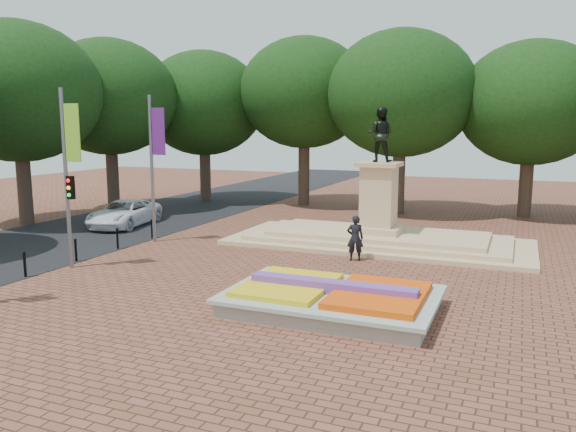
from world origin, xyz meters
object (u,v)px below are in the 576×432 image
(flower_bed, at_px, (333,298))
(pedestrian, at_px, (355,238))
(van, at_px, (124,213))
(monument, at_px, (378,226))

(flower_bed, bearing_deg, pedestrian, 99.99)
(van, xyz_separation_m, pedestrian, (14.16, -2.89, 0.23))
(flower_bed, distance_m, pedestrian, 6.58)
(monument, bearing_deg, flower_bed, -84.13)
(flower_bed, height_order, van, van)
(monument, distance_m, pedestrian, 3.55)
(flower_bed, relative_size, van, 1.21)
(van, bearing_deg, monument, -6.88)
(van, distance_m, pedestrian, 14.46)
(flower_bed, xyz_separation_m, pedestrian, (-1.14, 6.45, 0.58))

